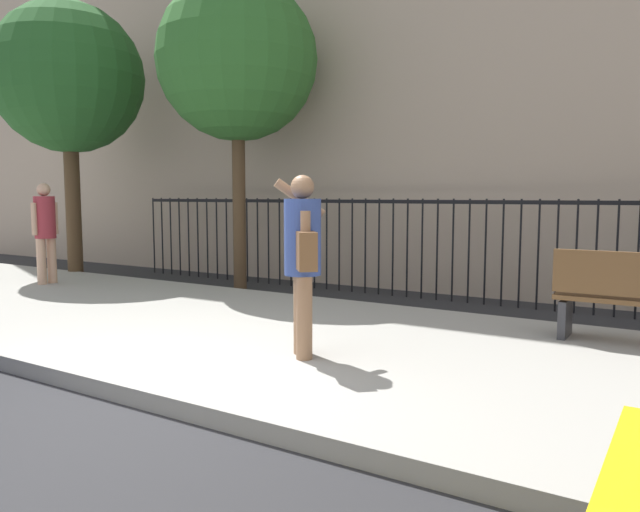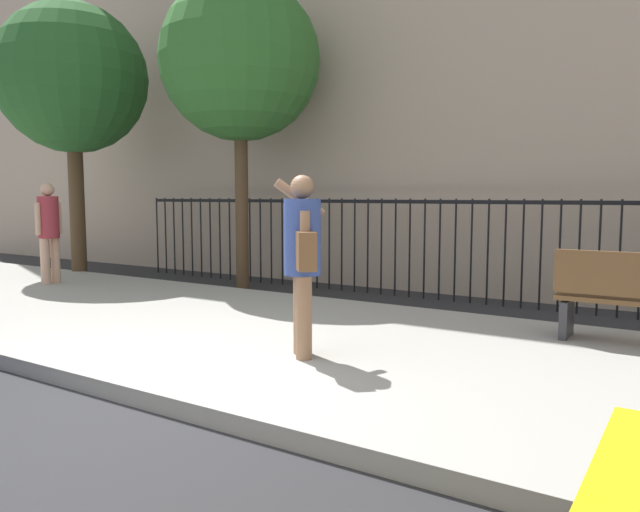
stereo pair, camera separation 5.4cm
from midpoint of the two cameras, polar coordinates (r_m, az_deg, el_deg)
name	(u,v)px [view 1 (the left image)]	position (r m, az deg, el deg)	size (l,w,h in m)	color
ground_plane	(115,403)	(5.23, -19.03, -12.94)	(60.00, 60.00, 0.00)	#28282B
sidewalk	(278,339)	(6.74, -4.17, -7.77)	(28.00, 4.40, 0.15)	#9E9B93
iron_fence	(415,235)	(9.80, 8.76, 1.99)	(12.03, 0.04, 1.60)	black
pedestrian_on_phone	(303,252)	(5.53, -1.90, 0.34)	(0.67, 0.70, 1.68)	#936B4C
pedestrian_walking	(45,227)	(11.26, -24.61, 2.54)	(0.36, 0.49, 1.71)	tan
street_bench	(640,297)	(6.74, 27.74, -3.44)	(1.60, 0.45, 0.95)	brown
street_tree_near	(237,61)	(10.84, -7.96, 17.76)	(2.73, 2.73, 5.30)	#4C3823
street_tree_mid	(68,79)	(13.13, -22.77, 15.13)	(2.88, 2.88, 5.36)	#4C3823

